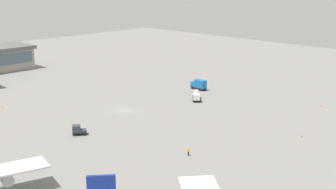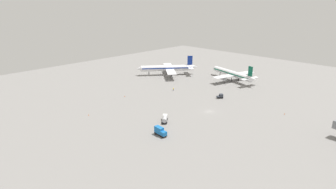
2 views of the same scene
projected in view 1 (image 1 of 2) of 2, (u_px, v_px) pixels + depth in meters
The scene contains 8 objects.
ground at pixel (124, 111), 126.78m from camera, with size 288.00×288.00×0.00m, color gray.
catering_truck at pixel (199, 84), 149.89m from camera, with size 2.53×5.72×3.30m.
fuel_truck at pixel (197, 95), 137.44m from camera, with size 5.98×5.60×2.50m.
baggage_tug at pixel (78, 130), 107.76m from camera, with size 3.75×3.59×2.30m.
ground_crew_worker at pixel (188, 152), 95.38m from camera, with size 0.46×0.57×1.67m.
safety_cone_near_gate at pixel (321, 105), 131.20m from camera, with size 0.44×0.44×0.60m, color #EA590C.
safety_cone_mid_apron at pixel (302, 136), 106.19m from camera, with size 0.44×0.44×0.60m, color #EA590C.
safety_cone_far_side at pixel (2, 107), 129.86m from camera, with size 0.44×0.44×0.60m, color #EA590C.
Camera 1 is at (78.68, 93.50, 36.15)m, focal length 49.75 mm.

